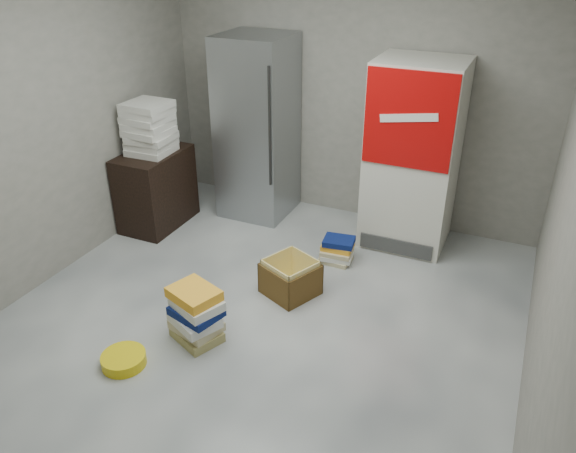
# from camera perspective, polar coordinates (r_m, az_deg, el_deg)

# --- Properties ---
(ground) EXTENTS (5.00, 5.00, 0.00)m
(ground) POSITION_cam_1_polar(r_m,az_deg,el_deg) (4.40, -5.02, -11.76)
(ground) COLOR silver
(ground) RESTS_ON ground
(room_shell) EXTENTS (4.04, 5.04, 2.82)m
(room_shell) POSITION_cam_1_polar(r_m,az_deg,el_deg) (3.53, -6.25, 11.26)
(room_shell) COLOR gray
(room_shell) RESTS_ON ground
(steel_fridge) EXTENTS (0.70, 0.72, 1.90)m
(steel_fridge) POSITION_cam_1_polar(r_m,az_deg,el_deg) (5.98, -3.13, 9.94)
(steel_fridge) COLOR #A2A5AA
(steel_fridge) RESTS_ON ground
(coke_cooler) EXTENTS (0.80, 0.73, 1.80)m
(coke_cooler) POSITION_cam_1_polar(r_m,az_deg,el_deg) (5.47, 12.56, 7.03)
(coke_cooler) COLOR silver
(coke_cooler) RESTS_ON ground
(wood_shelf) EXTENTS (0.50, 0.80, 0.80)m
(wood_shelf) POSITION_cam_1_polar(r_m,az_deg,el_deg) (6.03, -13.25, 3.75)
(wood_shelf) COLOR black
(wood_shelf) RESTS_ON ground
(supply_box_stack) EXTENTS (0.44, 0.44, 0.52)m
(supply_box_stack) POSITION_cam_1_polar(r_m,az_deg,el_deg) (5.79, -13.92, 9.70)
(supply_box_stack) COLOR silver
(supply_box_stack) RESTS_ON wood_shelf
(phonebook_stack_main) EXTENTS (0.46, 0.42, 0.45)m
(phonebook_stack_main) POSITION_cam_1_polar(r_m,az_deg,el_deg) (4.35, -9.35, -8.83)
(phonebook_stack_main) COLOR tan
(phonebook_stack_main) RESTS_ON ground
(phonebook_stack_side) EXTENTS (0.32, 0.28, 0.23)m
(phonebook_stack_side) POSITION_cam_1_polar(r_m,az_deg,el_deg) (5.32, 5.03, -2.41)
(phonebook_stack_side) COLOR #C9BB8C
(phonebook_stack_side) RESTS_ON ground
(cardboard_box) EXTENTS (0.53, 0.53, 0.32)m
(cardboard_box) POSITION_cam_1_polar(r_m,az_deg,el_deg) (4.85, 0.25, -5.42)
(cardboard_box) COLOR yellow
(cardboard_box) RESTS_ON ground
(bucket_lid) EXTENTS (0.36, 0.36, 0.09)m
(bucket_lid) POSITION_cam_1_polar(r_m,az_deg,el_deg) (4.35, -16.35, -12.85)
(bucket_lid) COLOR yellow
(bucket_lid) RESTS_ON ground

